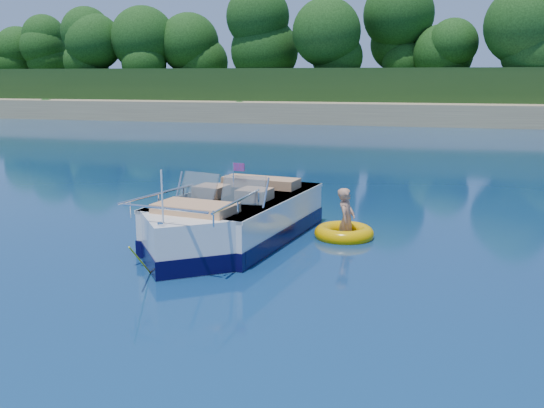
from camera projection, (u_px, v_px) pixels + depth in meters
The scene contains 6 objects.
ground at pixel (358, 309), 9.02m from camera, with size 160.00×160.00×0.00m, color #0A1B46.
shoreline at pixel (424, 98), 69.19m from camera, with size 170.00×59.00×6.00m.
treeline at pixel (423, 48), 46.69m from camera, with size 150.00×7.12×8.19m.
motorboat at pixel (230, 223), 12.55m from camera, with size 2.91×6.34×2.12m.
tow_tube at pixel (344, 233), 13.02m from camera, with size 1.32×1.32×0.34m.
boy at pixel (346, 237), 13.06m from camera, with size 0.54×0.36×1.49m, color tan.
Camera 1 is at (0.90, -8.55, 3.40)m, focal length 40.00 mm.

